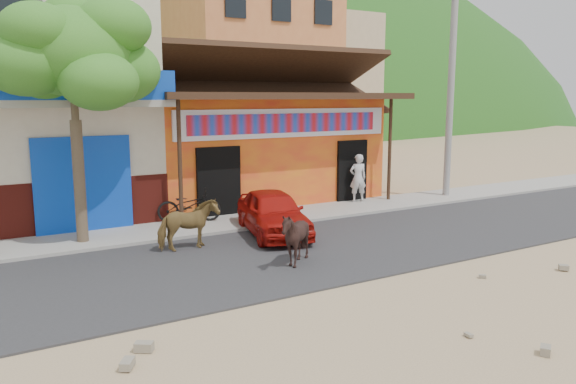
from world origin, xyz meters
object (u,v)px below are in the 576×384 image
cow_dark (295,238)px  scooter (189,205)px  red_car (273,212)px  pedestrian (358,178)px  tree (75,120)px  cow_tan (188,225)px  utility_pole (451,84)px

cow_dark → scooter: cow_dark is taller
red_car → pedestrian: size_ratio=2.15×
tree → cow_tan: bearing=-41.2°
pedestrian → cow_dark: bearing=57.6°
utility_pole → cow_tan: 11.44m
cow_tan → pedestrian: (7.12, 2.64, 0.29)m
cow_tan → cow_dark: 2.84m
tree → cow_dark: (3.64, -4.20, -2.47)m
cow_tan → red_car: cow_tan is taller
utility_pole → scooter: 10.34m
utility_pole → cow_tan: utility_pole is taller
cow_dark → pedestrian: (5.57, 5.02, 0.29)m
utility_pole → red_car: utility_pole is taller
cow_dark → scooter: bearing=-171.1°
cow_dark → red_car: (0.93, 2.66, -0.01)m
tree → red_car: 5.42m
utility_pole → scooter: (-9.70, 0.59, -3.53)m
utility_pole → red_car: (-8.23, -1.74, -3.48)m
cow_tan → red_car: (2.48, 0.29, -0.00)m
utility_pole → cow_dark: bearing=-154.3°
red_car → pedestrian: (4.63, 2.35, 0.30)m
cow_tan → pedestrian: pedestrian is taller
utility_pole → cow_tan: (-10.71, -2.03, -3.48)m
red_car → utility_pole: bearing=25.4°
utility_pole → tree: bearing=-179.1°
cow_tan → cow_dark: bearing=-148.6°
cow_dark → pedestrian: bearing=134.8°
cow_tan → cow_dark: (1.55, -2.38, 0.00)m
tree → red_car: (4.57, -1.54, -2.48)m
cow_tan → scooter: (1.01, 2.61, -0.05)m
tree → utility_pole: utility_pole is taller
red_car → cow_tan: bearing=-159.9°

